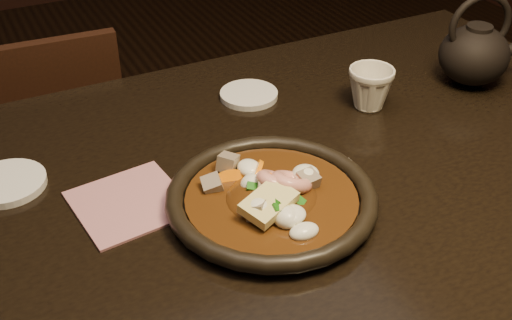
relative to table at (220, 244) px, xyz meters
name	(u,v)px	position (x,y,z in m)	size (l,w,h in m)	color
table	(220,244)	(0.00, 0.00, 0.00)	(1.60, 0.90, 0.75)	black
chair	(47,170)	(-0.16, 0.66, -0.23)	(0.40, 0.40, 0.81)	black
plate	(271,199)	(0.07, -0.04, 0.09)	(0.30, 0.30, 0.03)	black
stirfry	(272,196)	(0.07, -0.04, 0.10)	(0.17, 0.21, 0.06)	#3C200B
soy_dish	(326,172)	(0.18, -0.01, 0.08)	(0.09, 0.09, 0.01)	silver
saucer_left	(7,183)	(-0.27, 0.18, 0.08)	(0.12, 0.12, 0.01)	silver
saucer_right	(249,95)	(0.18, 0.27, 0.08)	(0.11, 0.11, 0.01)	silver
tea_cup	(370,87)	(0.36, 0.14, 0.12)	(0.08, 0.08, 0.08)	beige
napkin	(130,203)	(-0.11, 0.06, 0.08)	(0.15, 0.15, 0.00)	#AB696F
teapot	(475,52)	(0.59, 0.13, 0.14)	(0.16, 0.13, 0.18)	black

